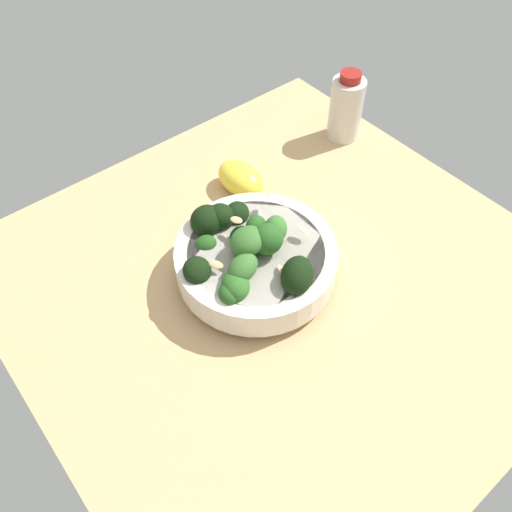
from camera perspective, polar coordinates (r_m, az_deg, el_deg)
The scene contains 4 objects.
ground_plane at distance 72.03cm, azimuth 2.68°, elevation -3.29°, with size 66.72×66.72×4.78cm, color tan.
bowl_of_broccoli at distance 66.96cm, azimuth -0.28°, elevation -0.09°, with size 20.42×20.42×10.12cm.
lemon_wedge at distance 79.80cm, azimuth -1.67°, elevation 8.26°, with size 7.90×5.31×4.29cm, color yellow.
bottle_tall at distance 89.22cm, azimuth 9.57°, elevation 15.32°, with size 5.27×5.27×11.52cm.
Camera 1 is at (30.97, -29.80, 55.41)cm, focal length 37.51 mm.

